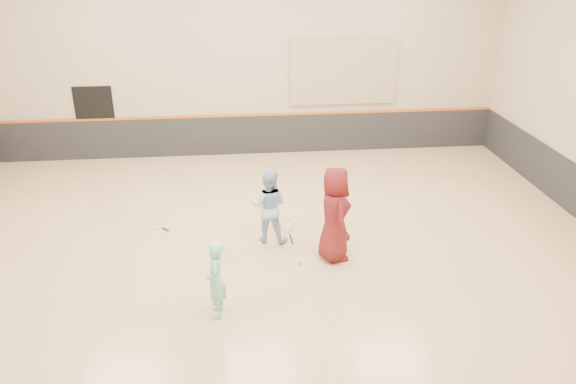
{
  "coord_description": "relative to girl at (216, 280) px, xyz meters",
  "views": [
    {
      "loc": [
        -0.51,
        -10.33,
        5.98
      ],
      "look_at": [
        0.58,
        0.4,
        1.15
      ],
      "focal_mm": 35.0,
      "sensor_mm": 36.0,
      "label": 1
    }
  ],
  "objects": [
    {
      "name": "ball_beside_spare",
      "position": [
        1.75,
        5.84,
        -0.68
      ],
      "size": [
        0.07,
        0.07,
        0.07
      ],
      "primitive_type": "sphere",
      "color": "yellow",
      "rests_on": "floor"
    },
    {
      "name": "wainscot_back",
      "position": [
        0.91,
        8.12,
        -0.11
      ],
      "size": [
        14.9,
        0.04,
        1.2
      ],
      "primitive_type": "cube",
      "color": "#232326",
      "rests_on": "floor"
    },
    {
      "name": "held_racket",
      "position": [
        1.44,
        2.18,
        -0.16
      ],
      "size": [
        0.36,
        0.36,
        0.61
      ],
      "primitive_type": null,
      "color": "#A7C92C",
      "rests_on": "instructor"
    },
    {
      "name": "spare_racket",
      "position": [
        -1.39,
        3.47,
        -0.68
      ],
      "size": [
        0.61,
        0.61,
        0.05
      ],
      "primitive_type": null,
      "color": "yellow",
      "rests_on": "floor"
    },
    {
      "name": "acoustic_panel",
      "position": [
        3.71,
        8.1,
        1.79
      ],
      "size": [
        3.2,
        0.08,
        2.0
      ],
      "primitive_type": "cube",
      "color": "tan",
      "rests_on": "wall_back"
    },
    {
      "name": "doorway",
      "position": [
        -3.59,
        8.13,
        0.39
      ],
      "size": [
        1.1,
        0.05,
        2.2
      ],
      "primitive_type": "cube",
      "color": "black",
      "rests_on": "floor"
    },
    {
      "name": "girl",
      "position": [
        0.0,
        0.0,
        0.0
      ],
      "size": [
        0.36,
        0.53,
        1.42
      ],
      "primitive_type": "imported",
      "rotation": [
        0.0,
        0.0,
        -1.61
      ],
      "color": "#7AD5BE",
      "rests_on": "floor"
    },
    {
      "name": "young_man",
      "position": [
        2.35,
        1.73,
        0.28
      ],
      "size": [
        0.79,
        1.06,
        1.99
      ],
      "primitive_type": "imported",
      "rotation": [
        0.0,
        0.0,
        1.74
      ],
      "color": "maroon",
      "rests_on": "floor"
    },
    {
      "name": "ball_in_hand",
      "position": [
        2.41,
        1.52,
        0.63
      ],
      "size": [
        0.07,
        0.07,
        0.07
      ],
      "primitive_type": "sphere",
      "color": "yellow",
      "rests_on": "young_man"
    },
    {
      "name": "instructor",
      "position": [
        1.09,
        2.58,
        0.11
      ],
      "size": [
        0.93,
        0.81,
        1.65
      ],
      "primitive_type": "imported",
      "rotation": [
        0.0,
        0.0,
        2.88
      ],
      "color": "#99C1ED",
      "rests_on": "floor"
    },
    {
      "name": "accent_stripe",
      "position": [
        0.91,
        8.11,
        0.51
      ],
      "size": [
        14.9,
        0.03,
        0.06
      ],
      "primitive_type": "cube",
      "color": "#D85914",
      "rests_on": "wall_back"
    },
    {
      "name": "ball_under_racket",
      "position": [
        1.63,
        1.52,
        -0.68
      ],
      "size": [
        0.07,
        0.07,
        0.07
      ],
      "primitive_type": "sphere",
      "color": "gold",
      "rests_on": "floor"
    },
    {
      "name": "room",
      "position": [
        0.91,
        2.15,
        0.1
      ],
      "size": [
        15.04,
        12.04,
        6.22
      ],
      "color": "tan",
      "rests_on": "ground"
    }
  ]
}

